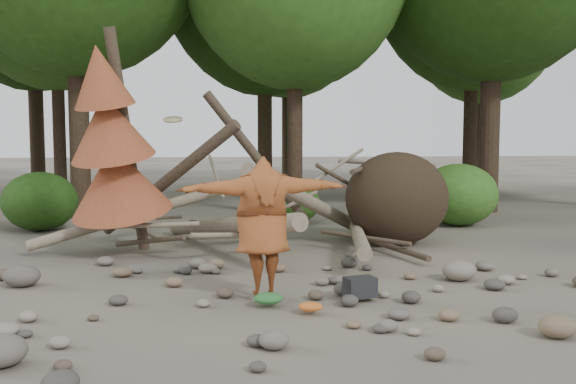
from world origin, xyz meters
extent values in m
plane|color=#514C44|center=(0.00, 0.00, 0.00)|extent=(120.00, 120.00, 0.00)
ellipsoid|color=#332619|center=(2.60, 4.30, 0.99)|extent=(2.20, 1.87, 1.98)
cylinder|color=gray|center=(-1.00, 3.70, 0.55)|extent=(2.61, 5.11, 1.08)
cylinder|color=gray|center=(0.80, 4.20, 0.90)|extent=(3.18, 3.71, 1.90)
cylinder|color=brown|center=(-2.20, 4.60, 1.40)|extent=(3.08, 1.91, 2.49)
cylinder|color=gray|center=(1.60, 3.50, 0.35)|extent=(1.13, 4.98, 0.43)
cylinder|color=brown|center=(-0.30, 4.80, 1.80)|extent=(2.39, 1.03, 2.89)
cylinder|color=gray|center=(-3.00, 4.00, 0.70)|extent=(3.71, 0.86, 1.20)
cylinder|color=#4C3F30|center=(-2.50, 3.50, 0.30)|extent=(1.52, 1.70, 0.49)
cylinder|color=gray|center=(0.20, 4.40, 0.80)|extent=(1.57, 0.85, 0.69)
cylinder|color=#4C3F30|center=(1.80, 4.90, 1.20)|extent=(1.92, 1.25, 1.10)
cylinder|color=gray|center=(-1.20, 4.20, 1.50)|extent=(0.37, 1.42, 0.85)
cylinder|color=#4C3F30|center=(2.20, 3.20, 0.15)|extent=(0.79, 2.54, 0.12)
cylinder|color=gray|center=(-0.80, 3.10, 0.45)|extent=(1.78, 1.11, 0.29)
cylinder|color=#4C3F30|center=(-2.90, 3.80, 2.20)|extent=(0.67, 1.13, 4.35)
cone|color=brown|center=(-3.06, 3.49, 1.50)|extent=(2.06, 2.13, 1.86)
cone|color=brown|center=(-3.16, 3.28, 2.50)|extent=(1.71, 1.78, 1.65)
cone|color=brown|center=(-3.26, 3.09, 3.40)|extent=(1.23, 1.30, 1.41)
cylinder|color=#38281C|center=(-5.00, 9.50, 4.48)|extent=(0.56, 0.56, 8.96)
cylinder|color=#38281C|center=(1.00, 9.20, 3.57)|extent=(0.44, 0.44, 7.14)
cylinder|color=#38281C|center=(7.00, 9.80, 4.72)|extent=(0.60, 0.60, 9.45)
cylinder|color=#38281C|center=(-6.50, 13.50, 3.78)|extent=(0.42, 0.42, 7.56)
cylinder|color=#38281C|center=(0.50, 14.20, 4.27)|extent=(0.52, 0.52, 8.54)
cylinder|color=#38281C|center=(8.00, 13.80, 4.06)|extent=(0.50, 0.50, 8.12)
cylinder|color=#38281C|center=(-9.00, 20.00, 4.83)|extent=(0.62, 0.62, 9.66)
cylinder|color=#38281C|center=(2.00, 20.50, 4.38)|extent=(0.54, 0.54, 8.75)
cylinder|color=#38281C|center=(11.00, 20.00, 3.92)|extent=(0.46, 0.46, 7.84)
ellipsoid|color=#2D5C1A|center=(11.00, 20.00, 8.06)|extent=(7.17, 7.17, 8.60)
ellipsoid|color=#224913|center=(-5.50, 7.20, 0.72)|extent=(1.80, 1.80, 1.44)
ellipsoid|color=#2D5C1A|center=(0.80, 7.80, 0.56)|extent=(1.40, 1.40, 1.12)
ellipsoid|color=#386D22|center=(5.00, 7.00, 0.80)|extent=(2.00, 2.00, 1.60)
imported|color=brown|center=(-0.54, 0.03, 1.06)|extent=(2.47, 0.96, 1.96)
cylinder|color=#8F835B|center=(-1.74, -0.18, 2.54)|extent=(0.34, 0.33, 0.12)
cube|color=black|center=(0.82, -0.20, 0.14)|extent=(0.48, 0.38, 0.28)
ellipsoid|color=#29682E|center=(-0.49, -0.40, 0.08)|extent=(0.40, 0.34, 0.15)
ellipsoid|color=#C75C22|center=(0.03, -0.82, 0.06)|extent=(0.32, 0.26, 0.12)
ellipsoid|color=brown|center=(2.73, -2.05, 0.13)|extent=(0.44, 0.40, 0.27)
ellipsoid|color=gray|center=(2.68, 0.87, 0.16)|extent=(0.55, 0.49, 0.33)
ellipsoid|color=#5C544E|center=(-4.18, 1.20, 0.17)|extent=(0.56, 0.51, 0.34)
camera|label=1|loc=(-1.13, -8.90, 2.33)|focal=40.00mm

